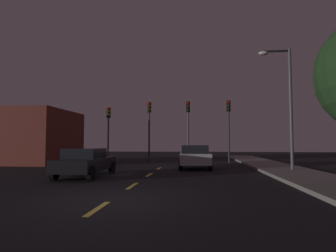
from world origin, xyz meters
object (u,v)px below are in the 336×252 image
Objects in this scene: traffic_signal_far_left at (108,124)px; car_adjacent_lane at (86,162)px; traffic_signal_center_left at (149,120)px; traffic_signal_far_right at (229,119)px; street_lamp_right at (286,97)px; traffic_signal_center_right at (188,120)px; car_stopped_ahead at (194,156)px.

traffic_signal_far_left is 10.90m from car_adjacent_lane.
traffic_signal_far_right is (6.66, 0.00, 0.01)m from traffic_signal_center_left.
traffic_signal_far_left is at bearing 151.02° from street_lamp_right.
traffic_signal_far_right is at bearing 109.23° from street_lamp_right.
traffic_signal_far_right is at bearing 0.00° from traffic_signal_center_right.
traffic_signal_far_left is 1.13× the size of car_stopped_ahead.
traffic_signal_center_right is at bearing 96.26° from car_stopped_ahead.
street_lamp_right is at bearing -19.84° from car_stopped_ahead.
car_adjacent_lane is at bearing -127.71° from traffic_signal_far_right.
street_lamp_right is at bearing -70.77° from traffic_signal_far_right.
car_adjacent_lane is at bearing -162.32° from street_lamp_right.
car_adjacent_lane is at bearing -134.94° from car_stopped_ahead.
traffic_signal_center_right is 0.99× the size of traffic_signal_far_right.
traffic_signal_center_left is 1.00× the size of traffic_signal_center_right.
street_lamp_right is at bearing 17.68° from car_adjacent_lane.
traffic_signal_far_left is 0.92× the size of traffic_signal_center_right.
car_adjacent_lane is at bearing -97.40° from traffic_signal_center_left.
traffic_signal_center_right is 5.88m from car_stopped_ahead.
traffic_signal_far_left is at bearing -179.99° from traffic_signal_far_right.
traffic_signal_center_left is 3.30m from traffic_signal_center_right.
car_stopped_ahead is at bearing -83.74° from traffic_signal_center_right.
street_lamp_right is (12.67, -7.02, 0.93)m from traffic_signal_far_left.
street_lamp_right is (10.45, 3.33, 3.54)m from car_adjacent_lane.
traffic_signal_far_left reaches higher than car_stopped_ahead.
traffic_signal_far_right reaches higher than traffic_signal_center_left.
street_lamp_right reaches higher than traffic_signal_far_left.
car_stopped_ahead is (-2.79, -5.13, -2.83)m from traffic_signal_far_right.
car_adjacent_lane is (2.22, -10.35, -2.61)m from traffic_signal_far_left.
traffic_signal_center_left is at bearing 180.00° from traffic_signal_center_right.
traffic_signal_far_right is at bearing 61.45° from car_stopped_ahead.
street_lamp_right is (2.45, -7.02, 0.65)m from traffic_signal_far_right.
traffic_signal_far_right is 1.25× the size of car_adjacent_lane.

